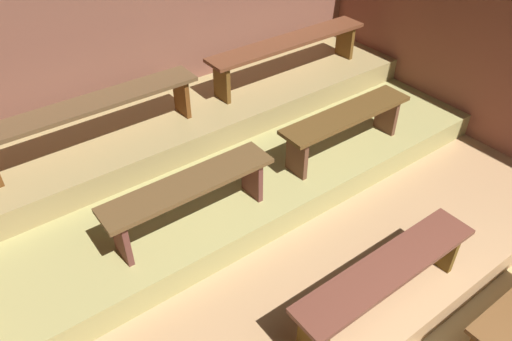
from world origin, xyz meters
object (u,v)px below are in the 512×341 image
object	(u,v)px
bench_upper_right	(289,47)
bench_lower_center	(386,275)
bench_middle_left	(190,192)
bench_middle_right	(346,121)
bench_upper_left	(91,110)

from	to	relation	value
bench_upper_right	bench_lower_center	bearing A→B (deg)	-115.13
bench_middle_left	bench_upper_right	distance (m)	2.48
bench_lower_center	bench_middle_right	xyz separation A→B (m)	(0.99, 1.46, 0.26)
bench_lower_center	bench_upper_left	world-z (taller)	bench_upper_left
bench_upper_left	bench_middle_right	bearing A→B (deg)	-30.95
bench_upper_left	bench_upper_right	xyz separation A→B (m)	(2.40, 0.00, 0.00)
bench_middle_left	bench_middle_right	xyz separation A→B (m)	(1.83, 0.00, 0.00)
bench_lower_center	bench_middle_right	world-z (taller)	bench_middle_right
bench_middle_right	bench_upper_right	world-z (taller)	bench_upper_right
bench_middle_right	bench_upper_left	world-z (taller)	bench_upper_left
bench_middle_left	bench_upper_left	distance (m)	1.33
bench_lower_center	bench_upper_left	size ratio (longest dim) A/B	0.80
bench_middle_left	bench_lower_center	bearing A→B (deg)	-60.18
bench_upper_right	bench_middle_right	bearing A→B (deg)	-102.73
bench_middle_left	bench_upper_left	size ratio (longest dim) A/B	0.72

